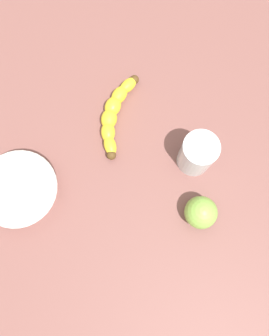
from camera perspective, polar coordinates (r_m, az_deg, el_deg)
wooden_tabletop at (r=73.32cm, az=-3.29°, el=0.88°), size 120.00×120.00×3.00cm
banana at (r=73.69cm, az=-3.51°, el=9.48°), size 12.70×17.64×3.52cm
smoothie_glass at (r=68.67cm, az=10.85°, el=2.36°), size 7.34×7.34×9.65cm
ceramic_bowl at (r=71.43cm, az=-19.38°, el=-3.56°), size 16.14×16.14×4.92cm
green_apple_fruit at (r=67.64cm, az=11.50°, el=-7.62°), size 6.70×6.70×6.70cm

